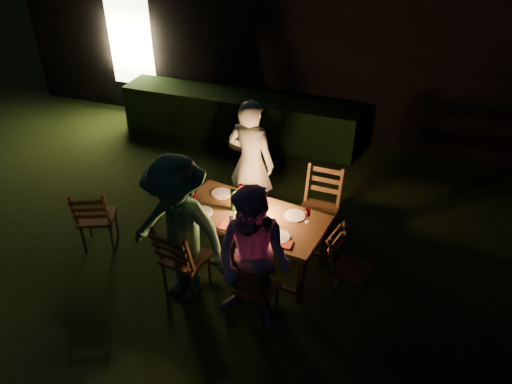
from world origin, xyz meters
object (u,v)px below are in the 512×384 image
(person_opp_right, at_px, (253,261))
(ice_bucket, at_px, (244,136))
(chair_near_left, at_px, (186,269))
(chair_end, at_px, (349,277))
(dining_table, at_px, (252,220))
(person_opp_left, at_px, (179,231))
(side_table, at_px, (244,147))
(lantern, at_px, (258,203))
(bottle_bucket_a, at_px, (240,134))
(bottle_bucket_b, at_px, (248,133))
(chair_far_left, at_px, (250,203))
(person_house_side, at_px, (251,163))
(chair_spare, at_px, (99,227))
(chair_far_right, at_px, (318,221))
(chair_near_right, at_px, (256,298))
(bottle_table, at_px, (233,200))

(person_opp_right, distance_m, ice_bucket, 2.91)
(chair_near_left, xyz_separation_m, chair_end, (1.78, 0.52, -0.04))
(dining_table, distance_m, ice_bucket, 1.97)
(person_opp_left, relative_size, side_table, 2.88)
(chair_near_left, height_order, lantern, lantern)
(person_opp_left, bearing_deg, lantern, 60.11)
(dining_table, relative_size, bottle_bucket_a, 5.74)
(lantern, distance_m, bottle_bucket_b, 1.97)
(chair_far_left, distance_m, bottle_bucket_a, 1.18)
(chair_near_left, relative_size, person_house_side, 0.58)
(person_opp_right, height_order, person_opp_left, person_opp_left)
(chair_spare, bearing_deg, dining_table, -12.78)
(side_table, bearing_deg, chair_spare, -118.83)
(chair_far_left, distance_m, side_table, 1.11)
(chair_far_right, bearing_deg, lantern, 48.89)
(dining_table, bearing_deg, side_table, 121.36)
(chair_near_right, relative_size, bottle_table, 3.21)
(side_table, bearing_deg, chair_near_left, -85.04)
(ice_bucket, bearing_deg, side_table, 0.00)
(person_house_side, height_order, bottle_table, person_house_side)
(chair_far_right, xyz_separation_m, ice_bucket, (-1.43, 1.13, 0.42))
(chair_end, distance_m, chair_spare, 3.18)
(chair_near_right, xyz_separation_m, chair_end, (0.88, 0.65, -0.00))
(chair_far_left, xyz_separation_m, bottle_bucket_b, (-0.39, 1.03, 0.51))
(side_table, xyz_separation_m, ice_bucket, (0.00, 0.00, 0.18))
(person_house_side, relative_size, bottle_bucket_b, 5.53)
(chair_far_right, bearing_deg, bottle_bucket_a, -34.64)
(chair_near_left, distance_m, person_opp_right, 1.05)
(chair_far_right, height_order, bottle_bucket_a, chair_far_right)
(chair_end, bearing_deg, side_table, -121.49)
(chair_far_left, xyz_separation_m, person_opp_right, (0.66, -1.70, 0.57))
(chair_near_right, height_order, chair_far_left, chair_far_left)
(dining_table, height_order, person_opp_left, person_opp_left)
(person_opp_right, bearing_deg, bottle_bucket_b, 119.32)
(person_house_side, xyz_separation_m, person_opp_right, (0.66, -1.75, -0.04))
(person_opp_left, bearing_deg, chair_spare, 171.98)
(dining_table, height_order, bottle_bucket_a, bottle_bucket_a)
(dining_table, xyz_separation_m, bottle_bucket_b, (-0.72, 1.85, 0.14))
(lantern, xyz_separation_m, bottle_bucket_a, (-0.88, 1.73, -0.09))
(person_opp_left, xyz_separation_m, side_table, (-0.21, 2.56, -0.35))
(person_house_side, height_order, person_opp_right, person_house_side)
(dining_table, height_order, person_house_side, person_house_side)
(bottle_table, bearing_deg, chair_far_left, 96.31)
(person_opp_right, bearing_deg, chair_far_right, 86.49)
(chair_far_right, relative_size, bottle_table, 3.73)
(chair_near_left, xyz_separation_m, chair_near_right, (0.89, -0.13, -0.04))
(chair_far_right, distance_m, person_opp_right, 1.68)
(chair_far_left, xyz_separation_m, side_table, (-0.44, 0.99, 0.27))
(ice_bucket, bearing_deg, chair_near_right, -67.19)
(ice_bucket, bearing_deg, chair_spare, -118.83)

